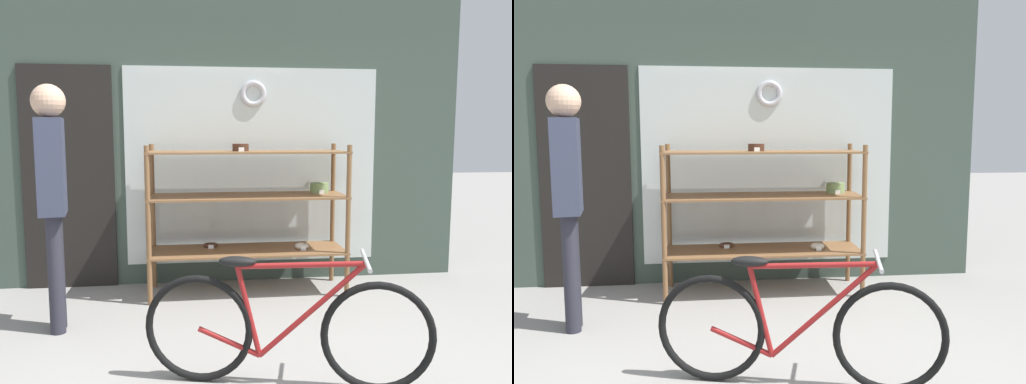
# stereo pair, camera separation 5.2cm
# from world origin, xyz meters

# --- Properties ---
(storefront_facade) EXTENTS (4.59, 0.13, 3.00)m
(storefront_facade) POSITION_xyz_m (-0.05, 2.61, 1.46)
(storefront_facade) COLOR #3D4C42
(storefront_facade) RESTS_ON ground_plane
(display_case) EXTENTS (1.79, 0.55, 1.38)m
(display_case) POSITION_xyz_m (0.14, 2.20, 0.84)
(display_case) COLOR brown
(display_case) RESTS_ON ground_plane
(bicycle) EXTENTS (1.65, 0.56, 0.78)m
(bicycle) POSITION_xyz_m (0.13, 0.43, 0.35)
(bicycle) COLOR black
(bicycle) RESTS_ON ground_plane
(pedestrian) EXTENTS (0.24, 0.35, 1.82)m
(pedestrian) POSITION_xyz_m (-1.41, 1.47, 1.09)
(pedestrian) COLOR #282833
(pedestrian) RESTS_ON ground_plane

